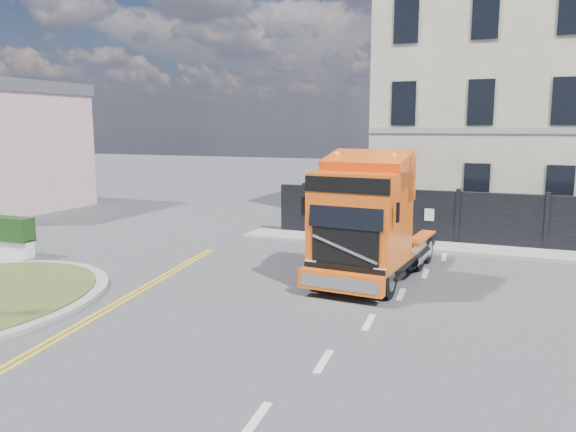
% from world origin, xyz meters
% --- Properties ---
extents(ground, '(120.00, 120.00, 0.00)m').
position_xyz_m(ground, '(0.00, 0.00, 0.00)').
color(ground, '#424244').
rests_on(ground, ground).
extents(hoarding_fence, '(18.80, 0.25, 2.00)m').
position_xyz_m(hoarding_fence, '(6.55, 9.00, 1.00)').
color(hoarding_fence, black).
rests_on(hoarding_fence, ground).
extents(georgian_building, '(12.30, 10.30, 12.80)m').
position_xyz_m(georgian_building, '(6.00, 16.50, 5.77)').
color(georgian_building, beige).
rests_on(georgian_building, ground).
extents(pavement_far, '(20.00, 1.60, 0.12)m').
position_xyz_m(pavement_far, '(6.00, 8.10, 0.06)').
color(pavement_far, gray).
rests_on(pavement_far, ground).
extents(truck, '(2.74, 6.17, 3.59)m').
position_xyz_m(truck, '(2.09, 2.86, 1.61)').
color(truck, black).
rests_on(truck, ground).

